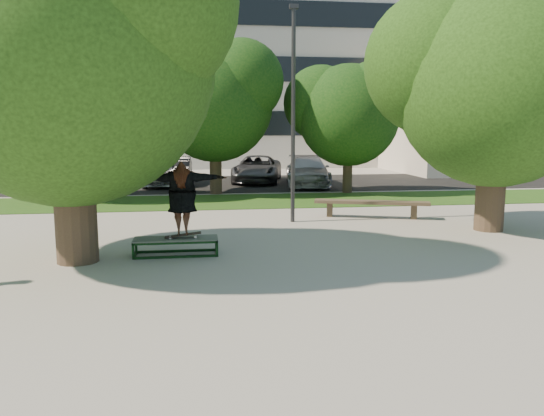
{
  "coord_description": "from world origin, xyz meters",
  "views": [
    {
      "loc": [
        -1.7,
        -10.08,
        2.74
      ],
      "look_at": [
        -0.22,
        0.6,
        1.1
      ],
      "focal_mm": 35.0,
      "sensor_mm": 36.0,
      "label": 1
    }
  ],
  "objects": [
    {
      "name": "bg_tree_left",
      "position": [
        -6.57,
        11.07,
        3.73
      ],
      "size": [
        5.28,
        4.51,
        5.77
      ],
      "color": "#38281E",
      "rests_on": "ground"
    },
    {
      "name": "office_building",
      "position": [
        -2.0,
        31.98,
        8.0
      ],
      "size": [
        30.0,
        14.12,
        16.0
      ],
      "color": "beige",
      "rests_on": "ground"
    },
    {
      "name": "car_silver_a",
      "position": [
        -3.5,
        15.3,
        0.66
      ],
      "size": [
        1.67,
        3.92,
        1.32
      ],
      "primitive_type": "imported",
      "rotation": [
        0.0,
        0.0,
        0.03
      ],
      "color": "#AEAFB3",
      "rests_on": "asphalt_strip"
    },
    {
      "name": "car_silver_b",
      "position": [
        3.4,
        14.45,
        0.7
      ],
      "size": [
        2.62,
        5.04,
        1.4
      ],
      "primitive_type": "imported",
      "rotation": [
        0.0,
        0.0,
        -0.14
      ],
      "color": "#A8A8AC",
      "rests_on": "asphalt_strip"
    },
    {
      "name": "asphalt_strip",
      "position": [
        0.0,
        16.0,
        0.01
      ],
      "size": [
        40.0,
        8.0,
        0.01
      ],
      "primitive_type": "cube",
      "color": "black",
      "rests_on": "ground"
    },
    {
      "name": "bg_tree_mid",
      "position": [
        -1.08,
        12.08,
        4.02
      ],
      "size": [
        5.76,
        4.92,
        6.24
      ],
      "color": "#38281E",
      "rests_on": "ground"
    },
    {
      "name": "car_grey",
      "position": [
        1.22,
        16.38,
        0.67
      ],
      "size": [
        3.15,
        5.15,
        1.33
      ],
      "primitive_type": "imported",
      "rotation": [
        0.0,
        0.0,
        -0.21
      ],
      "color": "#5D5C61",
      "rests_on": "asphalt_strip"
    },
    {
      "name": "bg_tree_right",
      "position": [
        4.43,
        11.57,
        3.49
      ],
      "size": [
        5.04,
        4.31,
        5.43
      ],
      "color": "#38281E",
      "rests_on": "ground"
    },
    {
      "name": "bench",
      "position": [
        3.5,
        5.33,
        0.44
      ],
      "size": [
        3.42,
        1.53,
        0.53
      ],
      "rotation": [
        0.0,
        0.0,
        -0.32
      ],
      "color": "brown",
      "rests_on": "ground"
    },
    {
      "name": "side_building",
      "position": [
        18.0,
        22.0,
        4.0
      ],
      "size": [
        15.0,
        10.0,
        8.0
      ],
      "primitive_type": "cube",
      "color": "beige",
      "rests_on": "ground"
    },
    {
      "name": "ground",
      "position": [
        0.0,
        0.0,
        0.0
      ],
      "size": [
        120.0,
        120.0,
        0.0
      ],
      "primitive_type": "plane",
      "color": "gray",
      "rests_on": "ground"
    },
    {
      "name": "tree_left",
      "position": [
        -4.29,
        1.09,
        4.42
      ],
      "size": [
        6.96,
        5.95,
        7.12
      ],
      "color": "#38281E",
      "rests_on": "ground"
    },
    {
      "name": "car_dark",
      "position": [
        -2.79,
        16.13,
        0.65
      ],
      "size": [
        1.5,
        4.01,
        1.31
      ],
      "primitive_type": "imported",
      "rotation": [
        0.0,
        0.0,
        -0.03
      ],
      "color": "black",
      "rests_on": "asphalt_strip"
    },
    {
      "name": "skater_rig",
      "position": [
        -2.07,
        1.3,
        1.24
      ],
      "size": [
        1.96,
        0.63,
        1.65
      ],
      "rotation": [
        0.0,
        0.0,
        3.09
      ],
      "color": "white",
      "rests_on": "grind_box"
    },
    {
      "name": "tree_right",
      "position": [
        5.92,
        3.08,
        4.09
      ],
      "size": [
        6.24,
        5.33,
        6.51
      ],
      "color": "#38281E",
      "rests_on": "ground"
    },
    {
      "name": "lamppost",
      "position": [
        1.0,
        5.0,
        3.15
      ],
      "size": [
        0.25,
        0.15,
        6.11
      ],
      "color": "#2D2D30",
      "rests_on": "ground"
    },
    {
      "name": "grind_box",
      "position": [
        -2.22,
        1.3,
        0.19
      ],
      "size": [
        1.8,
        0.6,
        0.38
      ],
      "color": "black",
      "rests_on": "ground"
    },
    {
      "name": "grass_strip",
      "position": [
        1.0,
        9.5,
        0.01
      ],
      "size": [
        30.0,
        4.0,
        0.02
      ],
      "primitive_type": "cube",
      "color": "#1D4E16",
      "rests_on": "ground"
    }
  ]
}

